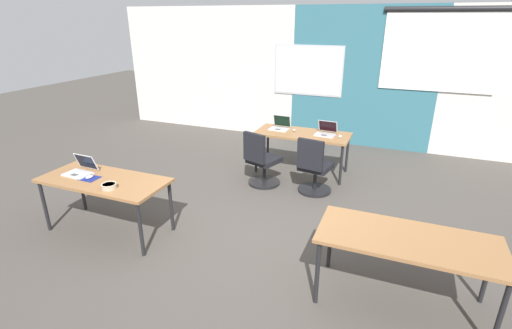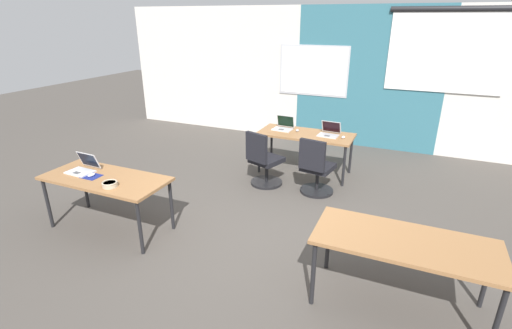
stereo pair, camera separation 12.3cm
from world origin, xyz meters
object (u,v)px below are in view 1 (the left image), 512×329
(mouse_near_left_end, at_px, (89,177))
(desk_near_right, at_px, (408,244))
(mouse_far_left, at_px, (294,130))
(mouse_far_right, at_px, (340,136))
(desk_near_left, at_px, (104,183))
(laptop_near_left_end, at_px, (81,170))
(snack_bowl, at_px, (109,186))
(laptop_far_right, at_px, (326,132))
(laptop_far_left, at_px, (280,126))
(desk_far_center, at_px, (302,136))
(chair_far_left, at_px, (261,163))
(chair_far_right, at_px, (314,170))

(mouse_near_left_end, bearing_deg, desk_near_right, 0.80)
(mouse_far_left, relative_size, mouse_far_right, 1.07)
(desk_near_left, xyz_separation_m, desk_near_right, (3.50, 0.00, 0.00))
(desk_near_right, distance_m, laptop_near_left_end, 3.89)
(mouse_far_right, distance_m, snack_bowl, 3.66)
(desk_near_right, bearing_deg, laptop_far_right, 115.53)
(laptop_far_left, bearing_deg, mouse_near_left_end, -113.19)
(snack_bowl, bearing_deg, desk_near_right, 3.31)
(desk_near_left, relative_size, laptop_far_left, 4.61)
(desk_near_left, relative_size, mouse_far_left, 14.53)
(mouse_far_right, bearing_deg, desk_far_center, 179.00)
(snack_bowl, bearing_deg, laptop_far_right, 58.35)
(snack_bowl, bearing_deg, mouse_near_left_end, 162.48)
(snack_bowl, bearing_deg, laptop_near_left_end, 161.21)
(laptop_near_left_end, height_order, mouse_far_right, laptop_near_left_end)
(laptop_near_left_end, relative_size, mouse_near_left_end, 3.23)
(laptop_near_left_end, bearing_deg, mouse_far_left, 57.83)
(laptop_far_right, bearing_deg, snack_bowl, -117.07)
(mouse_near_left_end, xyz_separation_m, mouse_far_left, (1.75, 2.91, -0.00))
(desk_near_left, bearing_deg, mouse_far_left, 61.12)
(desk_near_left, height_order, desk_far_center, same)
(desk_near_left, xyz_separation_m, laptop_near_left_end, (-0.39, 0.04, 0.11))
(laptop_far_left, bearing_deg, desk_far_center, -7.99)
(laptop_far_left, bearing_deg, laptop_far_right, 0.95)
(laptop_far_left, bearing_deg, laptop_near_left_end, -117.33)
(chair_far_left, bearing_deg, desk_far_center, -101.72)
(chair_far_left, height_order, mouse_far_right, chair_far_left)
(desk_near_right, height_order, desk_far_center, same)
(desk_near_left, height_order, mouse_far_left, mouse_far_left)
(mouse_near_left_end, bearing_deg, desk_near_left, 17.14)
(laptop_near_left_end, distance_m, chair_far_left, 2.64)
(mouse_near_left_end, height_order, chair_far_left, chair_far_left)
(laptop_far_left, height_order, chair_far_right, laptop_far_left)
(chair_far_right, relative_size, snack_bowl, 5.18)
(mouse_far_left, relative_size, laptop_far_right, 0.31)
(desk_far_center, distance_m, laptop_near_left_end, 3.50)
(laptop_far_left, xyz_separation_m, snack_bowl, (-1.05, -3.08, -0.01))
(desk_near_right, bearing_deg, chair_far_right, 123.37)
(mouse_near_left_end, relative_size, laptop_far_left, 0.31)
(desk_near_right, distance_m, chair_far_left, 3.00)
(laptop_near_left_end, height_order, laptop_far_left, laptop_far_left)
(laptop_near_left_end, xyz_separation_m, mouse_far_right, (2.78, 2.75, -0.03))
(desk_near_right, distance_m, mouse_far_right, 3.00)
(desk_near_left, relative_size, mouse_far_right, 15.57)
(mouse_far_left, bearing_deg, snack_bowl, -113.32)
(desk_near_left, relative_size, laptop_near_left_end, 4.65)
(mouse_near_left_end, relative_size, chair_far_right, 0.12)
(desk_far_center, height_order, snack_bowl, snack_bowl)
(desk_near_left, relative_size, desk_near_right, 1.00)
(desk_near_right, height_order, mouse_near_left_end, mouse_near_left_end)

